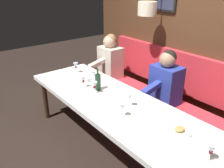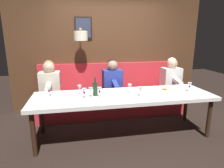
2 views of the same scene
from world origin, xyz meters
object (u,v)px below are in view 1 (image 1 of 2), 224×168
dining_table (119,108)px  diner_near (166,79)px  wine_glass_1 (95,85)px  wine_glass_4 (83,80)px  wine_glass_5 (211,150)px  wine_glass_6 (76,66)px  wine_bottle (98,82)px  wine_glass_3 (94,74)px  wine_glass_7 (122,107)px  diner_middle (110,58)px  wine_glass_0 (129,97)px  wine_glass_2 (89,81)px

dining_table → diner_near: diner_near is taller
dining_table → wine_glass_1: size_ratio=18.33×
wine_glass_4 → wine_glass_5: same height
wine_glass_6 → wine_bottle: wine_bottle is taller
diner_near → wine_bottle: diner_near is taller
wine_glass_3 → wine_glass_7: same height
wine_glass_4 → wine_glass_5: bearing=-88.9°
wine_glass_3 → wine_glass_7: size_ratio=1.00×
wine_glass_6 → wine_glass_1: bearing=-103.5°
diner_middle → wine_glass_3: size_ratio=4.82×
wine_glass_4 → wine_glass_6: (0.21, 0.55, 0.00)m
wine_glass_1 → wine_glass_7: same height
wine_glass_3 → wine_glass_6: same height
diner_near → wine_glass_0: bearing=-170.3°
dining_table → wine_glass_0: size_ratio=18.33×
dining_table → wine_glass_2: (-0.05, 0.55, 0.17)m
wine_glass_3 → wine_glass_5: size_ratio=1.00×
wine_glass_3 → wine_glass_5: bearing=-95.5°
wine_glass_3 → wine_glass_6: 0.49m
wine_glass_7 → diner_middle: bearing=55.8°
wine_glass_2 → wine_glass_7: bearing=-97.6°
dining_table → wine_bottle: (0.04, 0.47, 0.17)m
wine_glass_1 → wine_glass_4: (-0.02, 0.24, -0.00)m
diner_middle → wine_glass_6: (-0.75, -0.08, 0.04)m
wine_glass_1 → wine_bottle: 0.11m
wine_glass_6 → wine_bottle: (-0.10, -0.74, 0.00)m
dining_table → wine_bottle: wine_bottle is taller
wine_bottle → wine_glass_2: bearing=135.6°
wine_glass_7 → wine_bottle: size_ratio=0.55×
wine_bottle → diner_near: bearing=-28.0°
wine_glass_1 → wine_glass_7: (-0.09, -0.65, 0.00)m
wine_glass_2 → diner_near: bearing=-29.8°
wine_glass_5 → wine_glass_7: bearing=96.8°
diner_near → wine_glass_3: size_ratio=4.82×
dining_table → wine_glass_5: wine_glass_5 is taller
wine_glass_6 → wine_glass_5: bearing=-94.1°
diner_middle → wine_glass_1: size_ratio=4.82×
wine_glass_7 → diner_near: bearing=14.0°
dining_table → wine_glass_4: 0.68m
diner_near → wine_glass_0: diner_near is taller
wine_glass_4 → wine_bottle: (0.11, -0.19, 0.00)m
wine_glass_0 → wine_glass_4: size_ratio=1.00×
diner_middle → wine_glass_6: diner_middle is taller
wine_glass_1 → wine_bottle: wine_bottle is taller
dining_table → wine_glass_5: 1.20m
diner_middle → wine_glass_0: (-0.82, -1.41, 0.04)m
dining_table → wine_glass_3: bearing=78.6°
wine_bottle → wine_glass_6: bearing=82.5°
wine_glass_0 → wine_bottle: 0.59m
wine_glass_0 → wine_glass_3: size_ratio=1.00×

